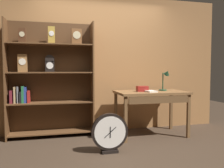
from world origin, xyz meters
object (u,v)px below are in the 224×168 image
Objects in this scene: bookshelf at (49,79)px; round_clock_large at (110,133)px; desk_lamp at (165,79)px; toolbox_small at (142,89)px; workbench at (151,96)px; open_repair_manual at (151,91)px.

bookshelf is 1.55m from round_clock_large.
round_clock_large is at bearing -148.73° from desk_lamp.
toolbox_small is at bearing 42.39° from round_clock_large.
workbench is 1.22m from round_clock_large.
toolbox_small is at bearing 126.17° from open_repair_manual.
desk_lamp reaches higher than round_clock_large.
open_repair_manual is (-0.37, -0.18, -0.21)m from desk_lamp.
desk_lamp is (0.31, 0.08, 0.31)m from workbench.
open_repair_manual is 1.16m from round_clock_large.
open_repair_manual is at bearing -48.20° from toolbox_small.
round_clock_large is (-1.23, -0.75, -0.73)m from desk_lamp.
open_repair_manual reaches higher than round_clock_large.
open_repair_manual is at bearing -154.04° from desk_lamp.
bookshelf is 1.80m from open_repair_manual.
toolbox_small is 0.17m from open_repair_manual.
toolbox_small is (1.61, -0.37, -0.17)m from bookshelf.
desk_lamp is 0.70× the size of round_clock_large.
bookshelf reaches higher than toolbox_small.
toolbox_small is at bearing -173.21° from desk_lamp.
bookshelf reaches higher than open_repair_manual.
workbench is 0.16m from open_repair_manual.
bookshelf is 2.10m from desk_lamp.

